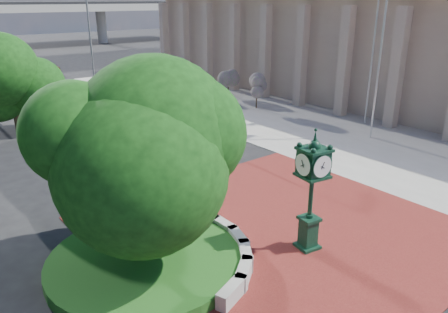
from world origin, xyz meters
TOP-DOWN VIEW (x-y plane):
  - ground at (0.00, 0.00)m, footprint 200.00×200.00m
  - plaza at (0.00, -1.00)m, footprint 12.00×12.00m
  - sidewalk at (16.00, 10.00)m, footprint 20.00×50.00m
  - planter_wall at (-2.71, -0.00)m, footprint 2.96×6.77m
  - grass_bed at (-5.00, 0.00)m, footprint 6.10×6.10m
  - civic_building at (23.60, 12.00)m, footprint 17.35×44.00m
  - tree_planter at (-5.00, 0.00)m, footprint 5.20×5.20m
  - tree_street at (-4.00, 18.00)m, footprint 4.40×4.40m
  - post_clock at (-0.13, -2.49)m, footprint 0.98×0.98m
  - parked_car at (4.47, 40.64)m, footprint 3.49×5.32m
  - flagpole_a at (12.54, 3.46)m, footprint 1.59×0.22m
  - flagpole_b at (15.00, 5.55)m, footprint 1.53×0.21m
  - street_lamp_near at (4.35, 25.03)m, footprint 1.87×0.68m
  - shrub_near at (12.16, 13.34)m, footprint 1.20×1.20m
  - shrub_mid at (13.42, 18.32)m, footprint 1.20×1.20m
  - shrub_far at (11.85, 21.66)m, footprint 1.20×1.20m

SIDE VIEW (x-z plane):
  - ground at x=0.00m, z-range 0.00..0.00m
  - plaza at x=0.00m, z-range 0.00..0.04m
  - sidewalk at x=16.00m, z-range 0.00..0.04m
  - grass_bed at x=-5.00m, z-range 0.00..0.40m
  - planter_wall at x=-2.71m, z-range 0.00..0.54m
  - parked_car at x=4.47m, z-range 0.00..1.68m
  - shrub_near at x=12.16m, z-range 0.49..2.69m
  - shrub_mid at x=13.42m, z-range 0.49..2.69m
  - shrub_far at x=11.85m, z-range 0.49..2.69m
  - post_clock at x=-0.13m, z-range 0.21..4.41m
  - tree_street at x=-4.00m, z-range 0.52..5.96m
  - tree_planter at x=-5.00m, z-range 0.56..6.89m
  - civic_building at x=23.60m, z-range 0.03..8.63m
  - street_lamp_near at x=4.35m, z-range 0.73..9.23m
  - flagpole_b at x=15.00m, z-range 0.12..9.95m
  - flagpole_a at x=12.54m, z-range 0.13..10.32m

